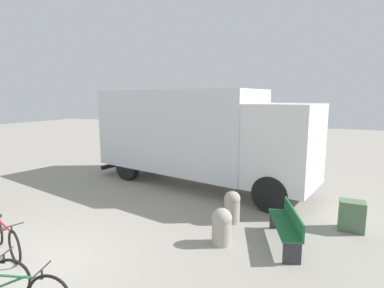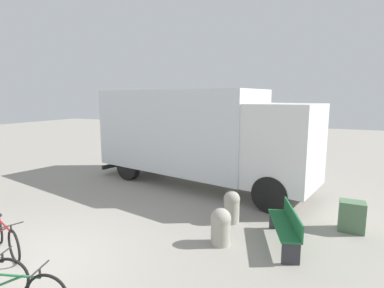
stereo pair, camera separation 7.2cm
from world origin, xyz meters
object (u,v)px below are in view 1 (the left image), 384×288
object	(u,v)px
bollard_far_bench	(232,205)
utility_box	(352,216)
bollard_near_bench	(222,225)
park_bench	(287,224)
delivery_truck	(195,133)
bicycle_near	(5,237)

from	to	relation	value
bollard_far_bench	utility_box	bearing A→B (deg)	14.89
bollard_far_bench	bollard_near_bench	bearing A→B (deg)	-83.47
park_bench	bollard_far_bench	bearing A→B (deg)	47.31
bollard_near_bench	bollard_far_bench	world-z (taller)	bollard_far_bench
delivery_truck	bicycle_near	distance (m)	6.41
bicycle_near	bollard_near_bench	xyz separation A→B (m)	(3.82, 2.18, 0.07)
bollard_far_bench	utility_box	xyz separation A→B (m)	(2.71, 0.72, -0.08)
bollard_near_bench	utility_box	size ratio (longest dim) A/B	1.11
bollard_near_bench	utility_box	bearing A→B (deg)	36.64
bicycle_near	utility_box	size ratio (longest dim) A/B	2.33
bollard_far_bench	delivery_truck	bearing A→B (deg)	129.39
delivery_truck	bicycle_near	world-z (taller)	delivery_truck
park_bench	utility_box	size ratio (longest dim) A/B	2.39
delivery_truck	bollard_far_bench	world-z (taller)	delivery_truck
park_bench	bollard_near_bench	distance (m)	1.39
park_bench	bollard_far_bench	size ratio (longest dim) A/B	2.10
utility_box	bollard_near_bench	bearing A→B (deg)	-143.36
park_bench	bicycle_near	world-z (taller)	park_bench
delivery_truck	bollard_near_bench	world-z (taller)	delivery_truck
bollard_near_bench	utility_box	xyz separation A→B (m)	(2.57, 1.91, -0.06)
bicycle_near	bollard_far_bench	xyz separation A→B (m)	(3.69, 3.37, 0.08)
bollard_far_bench	utility_box	distance (m)	2.80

